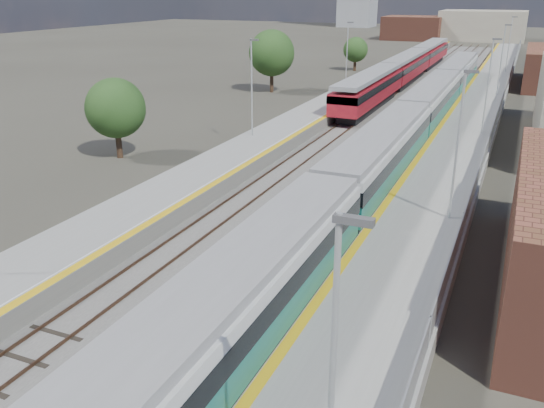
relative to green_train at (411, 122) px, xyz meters
The scene contains 10 objects.
ground 12.08m from the green_train, 97.26° to the left, with size 320.00×320.00×0.00m, color #47443A.
ballast_bed 14.93m from the green_train, 104.72° to the left, with size 10.50×155.00×0.06m, color #565451.
tracks 16.40m from the green_train, 101.18° to the left, with size 8.96×160.00×0.17m.
platform_right 14.86m from the green_train, 75.15° to the left, with size 4.70×155.00×8.52m.
platform_left 17.82m from the green_train, 126.49° to the left, with size 4.30×155.00×8.52m.
green_train is the anchor object (origin of this frame).
red_train 35.08m from the green_train, 101.51° to the left, with size 2.93×59.44×3.70m.
tree_a 22.53m from the green_train, 151.20° to the right, with size 4.42×4.42×6.00m.
tree_b 29.50m from the green_train, 135.11° to the left, with size 5.53×5.53×7.49m.
tree_c 47.12m from the green_train, 110.90° to the left, with size 3.78×3.78×5.12m.
Camera 1 is at (9.12, -6.69, 12.04)m, focal length 38.00 mm.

